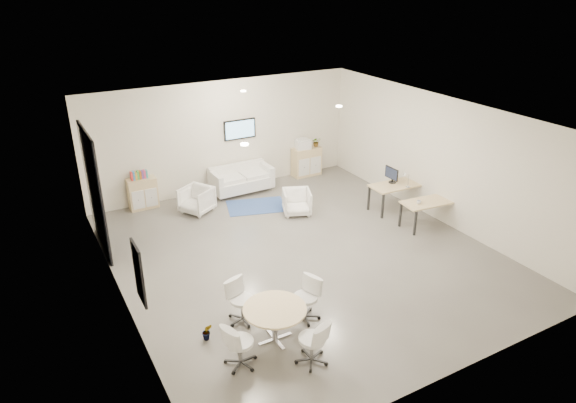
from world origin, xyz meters
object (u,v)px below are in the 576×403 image
(round_table, at_px, (275,312))
(sideboard_right, at_px, (306,162))
(armchair_right, at_px, (297,201))
(sideboard_left, at_px, (143,193))
(desk_front, at_px, (427,204))
(armchair_left, at_px, (196,199))
(desk_rear, at_px, (396,187))
(loveseat, at_px, (241,180))

(round_table, bearing_deg, sideboard_right, 55.19)
(armchair_right, distance_m, round_table, 5.20)
(sideboard_left, distance_m, round_table, 6.68)
(sideboard_right, xyz_separation_m, round_table, (-4.61, -6.63, 0.13))
(sideboard_right, xyz_separation_m, desk_front, (0.80, -4.54, 0.15))
(sideboard_right, relative_size, armchair_left, 1.17)
(desk_front, bearing_deg, armchair_right, 144.07)
(armchair_left, bearing_deg, sideboard_right, 71.80)
(armchair_right, height_order, desk_rear, armchair_right)
(sideboard_right, height_order, armchair_right, sideboard_right)
(armchair_left, distance_m, round_table, 5.73)
(sideboard_right, distance_m, desk_front, 4.61)
(sideboard_right, bearing_deg, armchair_right, -125.95)
(loveseat, distance_m, desk_front, 5.37)
(sideboard_left, relative_size, armchair_left, 1.11)
(sideboard_left, distance_m, loveseat, 2.81)
(sideboard_left, xyz_separation_m, desk_rear, (5.93, -3.39, 0.22))
(sideboard_left, xyz_separation_m, desk_front, (5.97, -4.56, 0.17))
(desk_rear, relative_size, round_table, 1.28)
(loveseat, distance_m, armchair_right, 2.24)
(desk_rear, height_order, desk_front, desk_rear)
(sideboard_left, height_order, desk_rear, sideboard_left)
(sideboard_left, bearing_deg, armchair_right, -34.15)
(armchair_left, bearing_deg, sideboard_left, -160.57)
(armchair_right, bearing_deg, armchair_left, 170.82)
(sideboard_left, distance_m, sideboard_right, 5.16)
(sideboard_left, xyz_separation_m, armchair_right, (3.47, -2.35, -0.06))
(desk_rear, bearing_deg, sideboard_left, 152.54)
(sideboard_right, xyz_separation_m, loveseat, (-2.36, -0.20, -0.09))
(armchair_left, bearing_deg, loveseat, 83.02)
(sideboard_right, height_order, desk_rear, sideboard_right)
(desk_front, height_order, round_table, same)
(sideboard_left, relative_size, round_table, 0.78)
(sideboard_left, height_order, armchair_left, sideboard_left)
(sideboard_left, bearing_deg, desk_front, -37.37)
(sideboard_left, xyz_separation_m, sideboard_right, (5.16, -0.02, 0.02))
(desk_rear, bearing_deg, loveseat, 136.85)
(loveseat, relative_size, armchair_right, 2.42)
(armchair_left, height_order, desk_rear, armchair_left)
(desk_rear, bearing_deg, round_table, -146.41)
(desk_rear, xyz_separation_m, desk_front, (0.04, -1.16, -0.05))
(armchair_right, bearing_deg, sideboard_left, 168.00)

